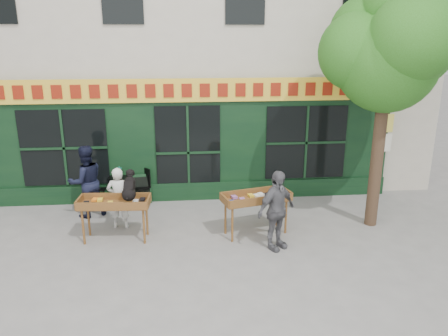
{
  "coord_description": "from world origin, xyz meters",
  "views": [
    {
      "loc": [
        -0.1,
        -8.97,
        4.34
      ],
      "look_at": [
        0.79,
        0.5,
        1.45
      ],
      "focal_mm": 35.0,
      "sensor_mm": 36.0,
      "label": 1
    }
  ],
  "objects_px": {
    "woman": "(119,198)",
    "book_cart_right": "(256,200)",
    "man_left": "(86,181)",
    "bistro_table": "(120,185)",
    "dog": "(129,185)",
    "book_cart_center": "(114,205)",
    "man_right": "(276,210)"
  },
  "relations": [
    {
      "from": "book_cart_right",
      "to": "bistro_table",
      "type": "bearing_deg",
      "value": 132.45
    },
    {
      "from": "woman",
      "to": "man_right",
      "type": "bearing_deg",
      "value": 161.66
    },
    {
      "from": "book_cart_center",
      "to": "man_right",
      "type": "xyz_separation_m",
      "value": [
        3.42,
        -0.73,
        0.04
      ]
    },
    {
      "from": "bistro_table",
      "to": "dog",
      "type": "bearing_deg",
      "value": -76.62
    },
    {
      "from": "man_right",
      "to": "bistro_table",
      "type": "relative_size",
      "value": 2.26
    },
    {
      "from": "dog",
      "to": "man_right",
      "type": "distance_m",
      "value": 3.17
    },
    {
      "from": "book_cart_right",
      "to": "man_right",
      "type": "relative_size",
      "value": 0.93
    },
    {
      "from": "bistro_table",
      "to": "man_left",
      "type": "xyz_separation_m",
      "value": [
        -0.7,
        -0.74,
        0.36
      ]
    },
    {
      "from": "woman",
      "to": "man_left",
      "type": "relative_size",
      "value": 0.81
    },
    {
      "from": "book_cart_right",
      "to": "man_left",
      "type": "height_order",
      "value": "man_left"
    },
    {
      "from": "book_cart_center",
      "to": "man_right",
      "type": "bearing_deg",
      "value": -8.41
    },
    {
      "from": "woman",
      "to": "man_right",
      "type": "height_order",
      "value": "man_right"
    },
    {
      "from": "book_cart_center",
      "to": "bistro_table",
      "type": "xyz_separation_m",
      "value": [
        -0.18,
        2.17,
        -0.28
      ]
    },
    {
      "from": "book_cart_right",
      "to": "man_left",
      "type": "bearing_deg",
      "value": 146.19
    },
    {
      "from": "man_right",
      "to": "bistro_table",
      "type": "height_order",
      "value": "man_right"
    },
    {
      "from": "dog",
      "to": "woman",
      "type": "height_order",
      "value": "dog"
    },
    {
      "from": "book_cart_right",
      "to": "book_cart_center",
      "type": "bearing_deg",
      "value": 165.95
    },
    {
      "from": "woman",
      "to": "man_left",
      "type": "xyz_separation_m",
      "value": [
        -0.88,
        0.78,
        0.17
      ]
    },
    {
      "from": "book_cart_center",
      "to": "dog",
      "type": "relative_size",
      "value": 2.56
    },
    {
      "from": "woman",
      "to": "bistro_table",
      "type": "height_order",
      "value": "woman"
    },
    {
      "from": "man_right",
      "to": "book_cart_right",
      "type": "bearing_deg",
      "value": 77.41
    },
    {
      "from": "dog",
      "to": "book_cart_right",
      "type": "height_order",
      "value": "dog"
    },
    {
      "from": "dog",
      "to": "bistro_table",
      "type": "height_order",
      "value": "dog"
    },
    {
      "from": "dog",
      "to": "woman",
      "type": "distance_m",
      "value": 0.96
    },
    {
      "from": "dog",
      "to": "woman",
      "type": "bearing_deg",
      "value": 120.24
    },
    {
      "from": "woman",
      "to": "bistro_table",
      "type": "distance_m",
      "value": 1.54
    },
    {
      "from": "man_left",
      "to": "man_right",
      "type": "bearing_deg",
      "value": 125.82
    },
    {
      "from": "man_left",
      "to": "bistro_table",
      "type": "bearing_deg",
      "value": -160.74
    },
    {
      "from": "man_right",
      "to": "man_left",
      "type": "distance_m",
      "value": 4.81
    },
    {
      "from": "woman",
      "to": "book_cart_right",
      "type": "xyz_separation_m",
      "value": [
        3.12,
        -0.63,
        0.09
      ]
    },
    {
      "from": "book_cart_center",
      "to": "man_left",
      "type": "distance_m",
      "value": 1.68
    },
    {
      "from": "book_cart_center",
      "to": "dog",
      "type": "xyz_separation_m",
      "value": [
        0.35,
        -0.05,
        0.47
      ]
    }
  ]
}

